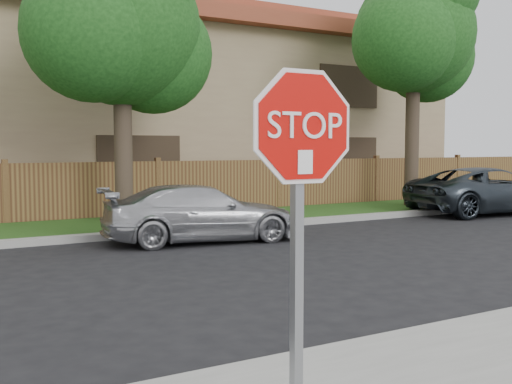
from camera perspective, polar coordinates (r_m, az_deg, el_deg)
ground at (r=5.40m, az=-7.11°, el=-17.73°), size 90.00×90.00×0.00m
far_curb at (r=13.06m, az=-20.93°, el=-4.49°), size 70.00×0.30×0.15m
grass_strip at (r=14.68m, az=-21.90°, el=-3.62°), size 70.00×3.00×0.12m
fence at (r=16.19m, az=-22.73°, el=-0.29°), size 70.00×0.12×1.60m
tree_mid at (r=15.13m, az=-12.49°, el=15.14°), size 4.80×3.90×7.35m
tree_right at (r=20.19m, az=15.13°, el=14.36°), size 4.80×3.90×8.20m
stop_sign at (r=3.79m, az=4.32°, el=1.36°), size 1.01×0.13×2.55m
sedan_right at (r=12.76m, az=-5.26°, el=-2.02°), size 4.37×2.28×1.21m
sedan_far_right at (r=19.24m, az=21.28°, el=0.13°), size 5.23×2.88×1.39m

